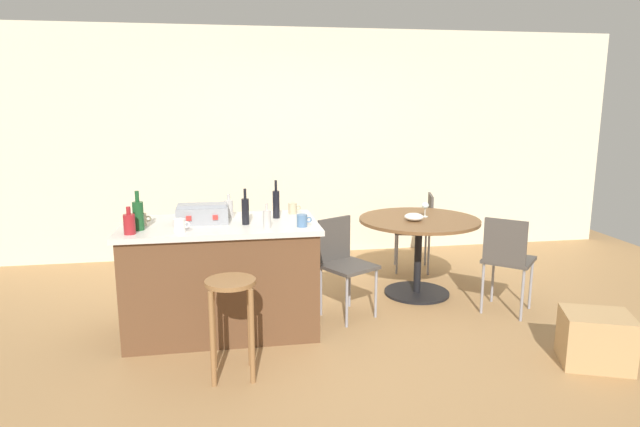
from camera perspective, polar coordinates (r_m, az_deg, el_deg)
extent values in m
plane|color=#A37A4C|center=(4.72, 1.92, -11.64)|extent=(8.80, 8.80, 0.00)
cube|color=beige|center=(6.73, -2.20, 7.20)|extent=(8.00, 0.10, 2.70)
cube|color=brown|center=(4.59, -10.11, -6.72)|extent=(1.49, 0.80, 0.87)
cube|color=beige|center=(4.47, -10.31, -1.21)|extent=(1.55, 0.86, 0.04)
cylinder|color=olive|center=(4.00, -7.25, -11.04)|extent=(0.04, 0.04, 0.66)
cylinder|color=olive|center=(4.00, -10.99, -11.17)|extent=(0.04, 0.04, 0.66)
cylinder|color=olive|center=(3.76, -11.05, -12.66)|extent=(0.04, 0.04, 0.66)
cylinder|color=olive|center=(3.76, -7.05, -12.52)|extent=(0.04, 0.04, 0.66)
cylinder|color=olive|center=(3.75, -9.25, -7.00)|extent=(0.34, 0.34, 0.03)
cylinder|color=black|center=(5.56, 9.95, -8.04)|extent=(0.63, 0.63, 0.02)
cylinder|color=black|center=(5.45, 10.08, -4.56)|extent=(0.07, 0.07, 0.73)
cylinder|color=brown|center=(5.36, 10.22, -0.67)|extent=(1.15, 1.15, 0.03)
cube|color=#47423D|center=(4.79, 2.96, -5.49)|extent=(0.55, 0.55, 0.03)
cube|color=#47423D|center=(4.88, 1.49, -2.74)|extent=(0.33, 0.20, 0.40)
cylinder|color=gray|center=(5.09, 3.07, -7.23)|extent=(0.02, 0.02, 0.44)
cylinder|color=gray|center=(4.88, 0.09, -8.05)|extent=(0.02, 0.02, 0.44)
cylinder|color=gray|center=(4.64, 2.79, -9.13)|extent=(0.02, 0.02, 0.44)
cylinder|color=gray|center=(4.86, 5.79, -8.20)|extent=(0.02, 0.02, 0.44)
cube|color=#47423D|center=(5.18, 18.93, -4.54)|extent=(0.56, 0.56, 0.03)
cube|color=#47423D|center=(4.95, 18.57, -2.85)|extent=(0.28, 0.26, 0.40)
cylinder|color=gray|center=(5.13, 16.44, -7.43)|extent=(0.02, 0.02, 0.46)
cylinder|color=gray|center=(5.06, 20.18, -7.94)|extent=(0.02, 0.02, 0.46)
cylinder|color=gray|center=(5.38, 20.95, -6.85)|extent=(0.02, 0.02, 0.46)
cylinder|color=gray|center=(5.44, 17.43, -6.39)|extent=(0.02, 0.02, 0.46)
cube|color=#47423D|center=(6.19, 9.51, -1.70)|extent=(0.49, 0.49, 0.03)
cube|color=#47423D|center=(6.17, 11.33, 0.08)|extent=(0.12, 0.35, 0.40)
cylinder|color=gray|center=(6.10, 11.15, -4.24)|extent=(0.02, 0.02, 0.44)
cylinder|color=gray|center=(6.43, 10.85, -3.42)|extent=(0.02, 0.02, 0.44)
cylinder|color=gray|center=(6.41, 7.81, -3.38)|extent=(0.02, 0.02, 0.44)
cylinder|color=gray|center=(6.08, 7.95, -4.20)|extent=(0.02, 0.02, 0.44)
cube|color=gray|center=(4.49, -12.04, -0.12)|extent=(0.40, 0.24, 0.13)
cube|color=gray|center=(4.47, -12.09, 0.84)|extent=(0.38, 0.14, 0.02)
cube|color=red|center=(4.37, -13.42, -0.49)|extent=(0.04, 0.01, 0.04)
cube|color=red|center=(4.36, -10.78, -0.40)|extent=(0.04, 0.01, 0.04)
cylinder|color=#B7B2AD|center=(4.66, -9.40, 0.48)|extent=(0.08, 0.08, 0.14)
cylinder|color=#B7B2AD|center=(4.64, -9.44, 1.67)|extent=(0.03, 0.03, 0.06)
cylinder|color=#194C23|center=(4.35, -18.27, -0.26)|extent=(0.08, 0.08, 0.21)
cylinder|color=#194C23|center=(4.32, -18.39, 1.68)|extent=(0.03, 0.03, 0.08)
cylinder|color=maroon|center=(4.24, -19.11, -1.06)|extent=(0.08, 0.08, 0.15)
cylinder|color=maroon|center=(4.22, -19.20, 0.29)|extent=(0.03, 0.03, 0.06)
cylinder|color=#B7B2AD|center=(4.23, -5.50, -0.59)|extent=(0.06, 0.06, 0.14)
cylinder|color=#B7B2AD|center=(4.21, -5.53, 0.68)|extent=(0.02, 0.02, 0.05)
cylinder|color=black|center=(4.57, -4.56, 0.94)|extent=(0.06, 0.06, 0.23)
cylinder|color=black|center=(4.55, -4.59, 2.90)|extent=(0.02, 0.02, 0.09)
cylinder|color=black|center=(4.36, -7.72, 0.20)|extent=(0.06, 0.06, 0.20)
cylinder|color=black|center=(4.34, -7.77, 2.04)|extent=(0.02, 0.02, 0.08)
cylinder|color=white|center=(4.20, -14.33, -1.22)|extent=(0.09, 0.09, 0.10)
torus|color=white|center=(4.20, -13.59, -1.12)|extent=(0.05, 0.01, 0.05)
cylinder|color=tan|center=(4.75, -2.86, 0.52)|extent=(0.07, 0.07, 0.09)
torus|color=tan|center=(4.76, -2.27, 0.60)|extent=(0.05, 0.01, 0.05)
cylinder|color=#4C7099|center=(4.26, -1.87, -0.73)|extent=(0.08, 0.08, 0.10)
torus|color=#4C7099|center=(4.26, -1.16, -0.64)|extent=(0.05, 0.01, 0.05)
cylinder|color=tan|center=(4.52, -17.99, -0.59)|extent=(0.08, 0.08, 0.09)
torus|color=tan|center=(4.51, -17.33, -0.51)|extent=(0.05, 0.01, 0.05)
cylinder|color=silver|center=(5.45, 10.78, -0.31)|extent=(0.06, 0.06, 0.00)
cylinder|color=silver|center=(5.44, 10.80, 0.12)|extent=(0.01, 0.01, 0.08)
ellipsoid|color=silver|center=(5.43, 10.83, 0.83)|extent=(0.07, 0.07, 0.06)
ellipsoid|color=white|center=(5.25, 9.68, -0.34)|extent=(0.18, 0.18, 0.07)
cube|color=tan|center=(4.49, 26.60, -11.54)|extent=(0.57, 0.51, 0.38)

